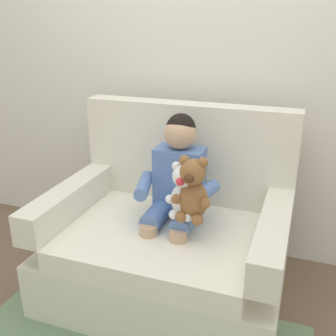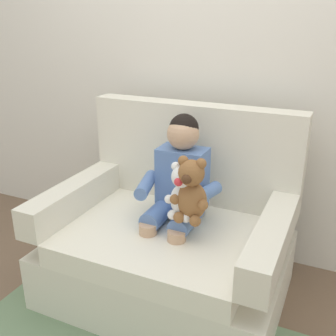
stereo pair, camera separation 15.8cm
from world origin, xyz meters
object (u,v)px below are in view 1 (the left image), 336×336
plush_white (183,192)px  armchair (169,241)px  seated_child (176,185)px  plush_brown (193,191)px

plush_white → armchair: bearing=143.5°
armchair → seated_child: armchair is taller
armchair → seated_child: (0.03, 0.02, 0.34)m
plush_white → plush_brown: bearing=-3.7°
plush_white → seated_child: bearing=131.7°
armchair → plush_white: 0.40m
seated_child → armchair: bearing=-146.3°
seated_child → plush_brown: seated_child is taller
plush_brown → armchair: bearing=140.0°
plush_brown → seated_child: bearing=130.8°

